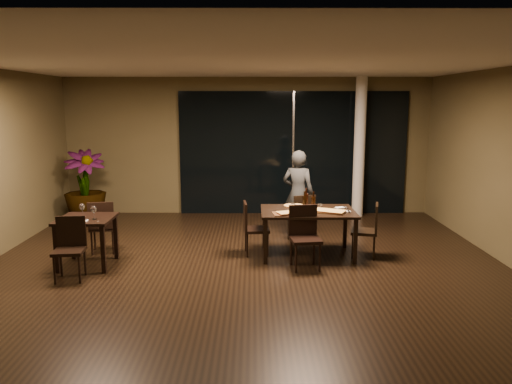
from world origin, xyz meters
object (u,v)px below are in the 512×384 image
Objects in this scene: chair_main_right at (369,227)px; chair_side_far at (102,224)px; bottle_b at (313,201)px; side_table at (86,226)px; diner at (298,194)px; chair_main_far at (302,216)px; potted_plant at (85,186)px; main_table at (308,215)px; chair_main_near at (304,233)px; bottle_c at (306,198)px; chair_side_near at (70,244)px; chair_main_left at (252,225)px; bottle_a at (304,200)px.

chair_side_far is at bearing -78.93° from chair_main_right.
side_table is at bearing -171.84° from bottle_b.
side_table is at bearing 48.09° from diner.
chair_main_far is at bearing -179.21° from chair_side_far.
potted_plant is at bearing 108.66° from side_table.
chair_main_near reaches higher than main_table.
chair_main_far is 0.78m from bottle_c.
side_table is at bearing 77.87° from chair_side_near.
chair_main_near is (3.29, -0.07, -0.10)m from side_table.
chair_main_near is 1.06× the size of chair_side_far.
chair_main_right is at bearing -5.19° from main_table.
chair_main_far is 4.67m from potted_plant.
side_table is at bearing 97.59° from chair_main_left.
potted_plant is (-1.02, 2.27, 0.26)m from chair_side_far.
bottle_b reaches higher than chair_main_left.
bottle_b reaches higher than chair_main_far.
bottle_b is at bearing -99.28° from chair_main_left.
chair_main_right is (1.09, 0.48, -0.03)m from chair_main_near.
chair_side_near is at bearing -96.10° from side_table.
chair_main_near is at bearing -133.97° from chair_main_left.
chair_side_far is at bearing 177.87° from bottle_b.
chair_main_far is 0.53m from diner.
chair_main_right is 4.34m from chair_side_far.
chair_main_near is at bearing -97.61° from bottle_c.
diner reaches higher than potted_plant.
main_table is 3.62m from chair_side_near.
chair_main_far is 0.58× the size of potted_plant.
bottle_b is (-0.89, 0.09, 0.41)m from chair_main_right.
bottle_c is at bearing 12.65° from chair_side_near.
main_table is 5.05× the size of bottle_a.
chair_side_near is 3.61m from bottle_a.
potted_plant reaches higher than chair_main_far.
chair_side_far is 3.47m from bottle_b.
side_table is 3.45m from bottle_c.
chair_main_right is at bearing 123.43° from chair_main_far.
side_table is 2.57m from chair_main_left.
bottle_a reaches higher than side_table.
chair_main_far is at bearing 86.91° from bottle_a.
chair_main_far is 3.40m from chair_side_far.
chair_main_near is 0.58× the size of diner.
bottle_b reaches higher than main_table.
chair_main_left is at bearing -176.75° from bottle_c.
chair_main_right is 1.11m from bottle_c.
chair_side_near is at bearing -63.93° from chair_main_right.
bottle_c is at bearing -87.89° from chair_main_right.
potted_plant is (-4.27, 2.96, 0.23)m from chair_main_near.
diner is (3.30, 1.06, 0.31)m from chair_side_far.
chair_main_left is at bearing 17.50° from chair_side_near.
chair_main_far is at bearing -57.42° from chair_main_left.
diner is 1.10m from bottle_a.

